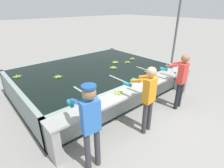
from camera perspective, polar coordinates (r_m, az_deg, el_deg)
name	(u,v)px	position (r m, az deg, el deg)	size (l,w,h in m)	color
ground_plane	(142,118)	(4.95, 9.74, -10.96)	(80.00, 80.00, 0.00)	gray
wash_tank	(93,80)	(6.21, -6.16, 1.43)	(4.98, 3.65, 0.86)	gray
work_ledge	(137,95)	(4.74, 8.19, -3.62)	(4.98, 0.45, 0.86)	#9E9E99
worker_0	(90,120)	(3.05, -7.21, -11.67)	(0.47, 0.74, 1.72)	#38383D
worker_1	(148,95)	(4.02, 11.64, -3.40)	(0.45, 0.73, 1.66)	#38383D
worker_2	(181,77)	(5.30, 21.56, 2.15)	(0.44, 0.72, 1.64)	#1E2328
banana_bunch_floating_0	(132,59)	(7.07, 6.57, 8.20)	(0.28, 0.28, 0.08)	#93BC3D
banana_bunch_floating_1	(113,68)	(6.00, 0.39, 5.37)	(0.28, 0.28, 0.08)	#7FAD33
banana_bunch_floating_2	(17,77)	(5.96, -28.57, 2.15)	(0.28, 0.28, 0.08)	#75A333
banana_bunch_floating_3	(148,71)	(5.78, 11.77, 4.07)	(0.28, 0.28, 0.08)	#75A333
banana_bunch_floating_4	(58,77)	(5.47, -17.28, 2.28)	(0.27, 0.28, 0.08)	#8CB738
banana_bunch_floating_5	(115,62)	(6.58, 1.04, 7.11)	(0.27, 0.28, 0.08)	#93BC3D
banana_bunch_floating_6	(127,62)	(6.61, 5.02, 7.09)	(0.28, 0.28, 0.08)	#8CB738
banana_bunch_ledge_0	(118,92)	(4.29, 2.11, -2.75)	(0.28, 0.28, 0.08)	#9EC642
knife_0	(92,107)	(3.76, -6.47, -7.33)	(0.16, 0.33, 0.02)	silver
knife_1	(174,72)	(5.95, 19.73, 3.66)	(0.24, 0.29, 0.02)	silver
support_post_right	(175,38)	(7.93, 19.96, 14.06)	(0.09, 0.09, 3.20)	slate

